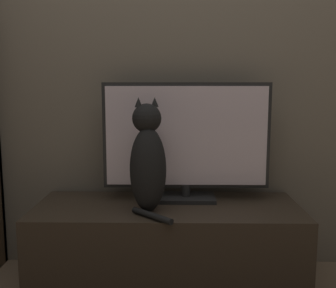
% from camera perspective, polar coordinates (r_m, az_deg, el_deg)
% --- Properties ---
extents(wall_back, '(4.80, 0.05, 2.60)m').
position_cam_1_polar(wall_back, '(2.17, 0.03, 16.66)').
color(wall_back, '#756B5B').
rests_on(wall_back, ground_plane).
extents(tv_stand, '(1.29, 0.50, 0.41)m').
position_cam_1_polar(tv_stand, '(2.01, -0.10, -14.50)').
color(tv_stand, '#33281E').
rests_on(tv_stand, ground_plane).
extents(tv, '(0.84, 0.18, 0.60)m').
position_cam_1_polar(tv, '(1.98, 2.66, 0.54)').
color(tv, black).
rests_on(tv, tv_stand).
extents(cat, '(0.22, 0.31, 0.53)m').
position_cam_1_polar(cat, '(1.81, -2.96, -2.45)').
color(cat, black).
rests_on(cat, tv_stand).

